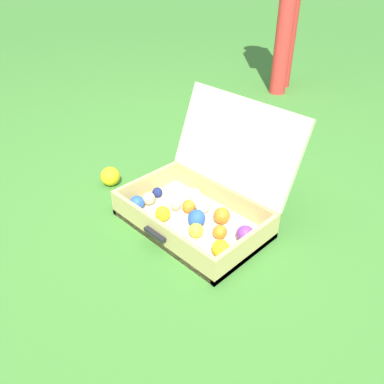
{
  "coord_description": "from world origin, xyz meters",
  "views": [
    {
      "loc": [
        0.98,
        -0.96,
        1.02
      ],
      "look_at": [
        0.07,
        -0.05,
        0.17
      ],
      "focal_mm": 36.28,
      "sensor_mm": 36.0,
      "label": 1
    }
  ],
  "objects": [
    {
      "name": "stray_ball_on_grass",
      "position": [
        -0.44,
        -0.11,
        0.05
      ],
      "size": [
        0.09,
        0.09,
        0.09
      ],
      "primitive_type": "sphere",
      "color": "yellow",
      "rests_on": "ground"
    },
    {
      "name": "ground_plane",
      "position": [
        0.0,
        0.0,
        0.0
      ],
      "size": [
        16.0,
        16.0,
        0.0
      ],
      "primitive_type": "plane",
      "color": "#3D7A2D"
    },
    {
      "name": "open_suitcase",
      "position": [
        0.07,
        0.01,
        0.1
      ],
      "size": [
        0.6,
        0.55,
        0.47
      ],
      "color": "beige",
      "rests_on": "ground"
    }
  ]
}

